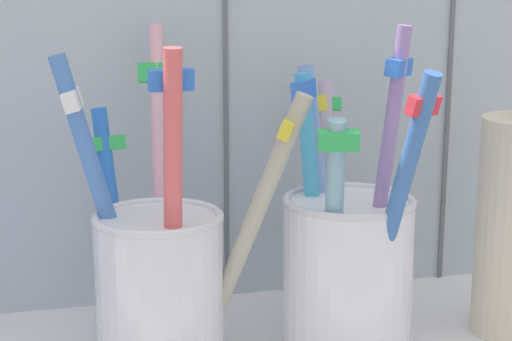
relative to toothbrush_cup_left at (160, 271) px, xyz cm
name	(u,v)px	position (x,y,z in cm)	size (l,w,h in cm)	color
toothbrush_cup_left	(160,271)	(0.00, 0.00, 0.00)	(14.03, 11.05, 18.89)	white
toothbrush_cup_right	(347,257)	(11.25, -0.11, 0.05)	(7.96, 13.71, 19.16)	white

